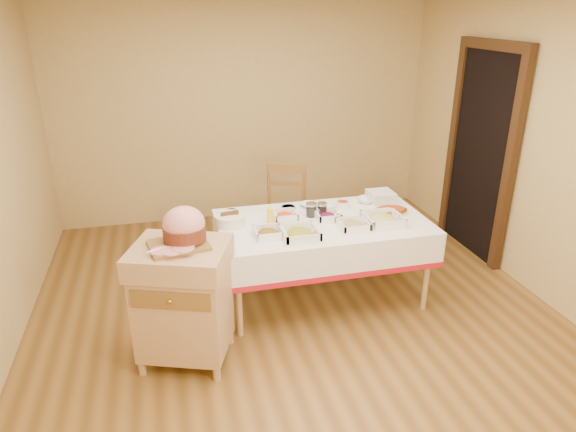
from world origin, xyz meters
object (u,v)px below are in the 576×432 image
(butcher_cart, at_px, (183,297))
(preserve_jar_left, at_px, (311,210))
(dining_table, at_px, (322,238))
(plate_stack, at_px, (381,196))
(brass_platter, at_px, (391,211))
(ham_on_board, at_px, (183,229))
(preserve_jar_right, at_px, (322,209))
(mustard_bottle, at_px, (270,215))
(bread_basket, at_px, (230,220))
(dining_chair, at_px, (285,211))

(butcher_cart, bearing_deg, preserve_jar_left, 31.92)
(dining_table, distance_m, plate_stack, 0.78)
(butcher_cart, relative_size, brass_platter, 3.00)
(dining_table, bearing_deg, brass_platter, 2.51)
(ham_on_board, bearing_deg, brass_platter, 18.07)
(preserve_jar_right, height_order, brass_platter, preserve_jar_right)
(ham_on_board, distance_m, mustard_bottle, 1.01)
(dining_table, height_order, bread_basket, bread_basket)
(butcher_cart, height_order, plate_stack, butcher_cart)
(preserve_jar_left, height_order, brass_platter, preserve_jar_left)
(preserve_jar_right, bearing_deg, dining_table, -104.82)
(dining_table, height_order, preserve_jar_right, preserve_jar_right)
(preserve_jar_left, bearing_deg, preserve_jar_right, 4.13)
(ham_on_board, xyz_separation_m, preserve_jar_right, (1.25, 0.71, -0.25))
(dining_table, bearing_deg, butcher_cart, -153.94)
(preserve_jar_right, bearing_deg, butcher_cart, -149.94)
(plate_stack, height_order, brass_platter, plate_stack)
(dining_table, distance_m, mustard_bottle, 0.52)
(bread_basket, bearing_deg, dining_table, -7.37)
(bread_basket, distance_m, plate_stack, 1.50)
(butcher_cart, height_order, brass_platter, butcher_cart)
(butcher_cart, xyz_separation_m, plate_stack, (1.93, 0.93, 0.27))
(dining_table, height_order, dining_chair, dining_chair)
(brass_platter, bearing_deg, preserve_jar_left, 172.33)
(plate_stack, bearing_deg, bread_basket, -171.59)
(butcher_cart, distance_m, bread_basket, 0.89)
(dining_table, distance_m, brass_platter, 0.68)
(plate_stack, bearing_deg, preserve_jar_right, -163.71)
(ham_on_board, height_order, bread_basket, ham_on_board)
(dining_table, xyz_separation_m, preserve_jar_right, (0.04, 0.13, 0.21))
(dining_chair, bearing_deg, brass_platter, -49.34)
(dining_chair, bearing_deg, dining_table, -82.88)
(mustard_bottle, relative_size, brass_platter, 0.54)
(plate_stack, distance_m, brass_platter, 0.30)
(bread_basket, xyz_separation_m, brass_platter, (1.45, -0.07, -0.03))
(preserve_jar_right, bearing_deg, brass_platter, -9.61)
(butcher_cart, distance_m, ham_on_board, 0.53)
(dining_chair, xyz_separation_m, preserve_jar_right, (0.15, -0.79, 0.31))
(dining_chair, relative_size, brass_platter, 3.10)
(ham_on_board, bearing_deg, bread_basket, 58.83)
(mustard_bottle, xyz_separation_m, brass_platter, (1.11, -0.02, -0.06))
(preserve_jar_right, height_order, bread_basket, preserve_jar_right)
(ham_on_board, distance_m, bread_basket, 0.84)
(mustard_bottle, distance_m, bread_basket, 0.34)
(brass_platter, bearing_deg, dining_chair, 130.66)
(mustard_bottle, height_order, bread_basket, mustard_bottle)
(butcher_cart, relative_size, ham_on_board, 2.24)
(plate_stack, bearing_deg, preserve_jar_left, -165.33)
(plate_stack, xyz_separation_m, brass_platter, (-0.03, -0.29, -0.03))
(ham_on_board, xyz_separation_m, mustard_bottle, (0.75, 0.63, -0.23))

